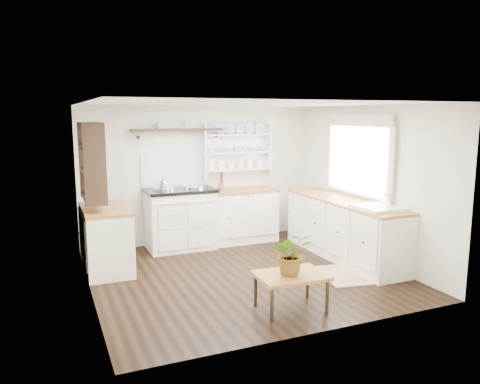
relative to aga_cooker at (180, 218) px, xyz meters
name	(u,v)px	position (x,y,z in m)	size (l,w,h in m)	color
floor	(244,274)	(0.45, -1.57, -0.50)	(4.00, 3.80, 0.01)	black
wall_back	(200,175)	(0.45, 0.33, 0.65)	(4.00, 0.02, 2.30)	silver
wall_right	(366,183)	(2.45, -1.57, 0.65)	(0.02, 3.80, 2.30)	silver
wall_left	(87,202)	(-1.55, -1.57, 0.65)	(0.02, 3.80, 2.30)	silver
ceiling	(244,104)	(0.45, -1.57, 1.80)	(4.00, 3.80, 0.01)	white
window	(358,155)	(2.40, -1.42, 1.06)	(0.08, 1.55, 1.22)	white
aga_cooker	(180,218)	(0.00, 0.00, 0.00)	(1.10, 0.76, 1.02)	white
back_cabinets	(239,215)	(1.05, 0.03, -0.04)	(1.27, 0.63, 0.90)	white
right_cabinets	(344,228)	(2.15, -1.47, -0.04)	(0.62, 2.43, 0.90)	white
belfast_sink	(377,216)	(2.15, -2.22, 0.30)	(0.55, 0.60, 0.45)	white
left_cabinets	(106,238)	(-1.25, -0.67, -0.04)	(0.62, 1.13, 0.90)	white
plate_rack	(236,150)	(1.10, 0.29, 1.05)	(1.20, 0.22, 0.90)	white
high_shelf	(178,130)	(0.05, 0.21, 1.41)	(1.50, 0.29, 0.16)	black
left_shelving	(92,161)	(-1.39, -0.67, 1.05)	(0.28, 0.80, 1.05)	black
kettle	(164,187)	(-0.28, -0.12, 0.54)	(0.19, 0.19, 0.23)	silver
utensil_crock	(221,186)	(0.76, 0.11, 0.47)	(0.10, 0.10, 0.12)	brown
center_table	(291,278)	(0.47, -2.86, -0.13)	(0.79, 0.58, 0.42)	brown
potted_plant	(291,253)	(0.47, -2.86, 0.15)	(0.43, 0.37, 0.47)	#3F7233
floor_rug	(342,275)	(1.65, -2.16, -0.49)	(0.55, 0.85, 0.02)	#88744F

